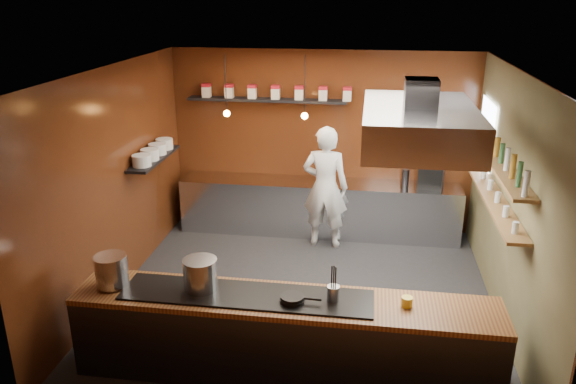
% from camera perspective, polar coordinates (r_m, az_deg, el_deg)
% --- Properties ---
extents(floor, '(5.00, 5.00, 0.00)m').
position_cam_1_polar(floor, '(7.66, 1.52, -10.65)').
color(floor, '#232326').
rests_on(floor, ground).
extents(back_wall, '(5.00, 0.00, 5.00)m').
position_cam_1_polar(back_wall, '(9.39, 3.45, 5.12)').
color(back_wall, '#3B180A').
rests_on(back_wall, ground).
extents(left_wall, '(0.00, 5.00, 5.00)m').
position_cam_1_polar(left_wall, '(7.70, -17.19, 0.89)').
color(left_wall, '#3B180A').
rests_on(left_wall, ground).
extents(right_wall, '(0.00, 5.00, 5.00)m').
position_cam_1_polar(right_wall, '(7.19, 21.84, -1.02)').
color(right_wall, brown).
rests_on(right_wall, ground).
extents(ceiling, '(5.00, 5.00, 0.00)m').
position_cam_1_polar(ceiling, '(6.65, 1.76, 12.20)').
color(ceiling, silver).
rests_on(ceiling, back_wall).
extents(window_pane, '(0.00, 1.00, 1.00)m').
position_cam_1_polar(window_pane, '(8.65, 19.47, 5.46)').
color(window_pane, white).
rests_on(window_pane, right_wall).
extents(prep_counter, '(4.60, 0.65, 0.90)m').
position_cam_1_polar(prep_counter, '(9.40, 3.14, -1.58)').
color(prep_counter, silver).
rests_on(prep_counter, floor).
extents(pass_counter, '(4.40, 0.72, 0.94)m').
position_cam_1_polar(pass_counter, '(6.07, -0.37, -14.47)').
color(pass_counter, '#38383D').
rests_on(pass_counter, floor).
extents(tin_shelf, '(2.60, 0.26, 0.04)m').
position_cam_1_polar(tin_shelf, '(9.22, -2.19, 9.33)').
color(tin_shelf, black).
rests_on(tin_shelf, back_wall).
extents(plate_shelf, '(0.30, 1.40, 0.04)m').
position_cam_1_polar(plate_shelf, '(8.49, -13.44, 3.35)').
color(plate_shelf, black).
rests_on(plate_shelf, left_wall).
extents(bottle_shelf_upper, '(0.26, 2.80, 0.04)m').
position_cam_1_polar(bottle_shelf_upper, '(7.30, 20.54, 2.95)').
color(bottle_shelf_upper, olive).
rests_on(bottle_shelf_upper, right_wall).
extents(bottle_shelf_lower, '(0.26, 2.80, 0.04)m').
position_cam_1_polar(bottle_shelf_lower, '(7.44, 20.11, -0.51)').
color(bottle_shelf_lower, olive).
rests_on(bottle_shelf_lower, right_wall).
extents(extractor_hood, '(1.20, 2.00, 0.72)m').
position_cam_1_polar(extractor_hood, '(6.33, 13.13, 6.73)').
color(extractor_hood, '#38383D').
rests_on(extractor_hood, ceiling).
extents(pendant_left, '(0.10, 0.10, 0.95)m').
position_cam_1_polar(pendant_left, '(8.70, -6.26, 8.26)').
color(pendant_left, black).
rests_on(pendant_left, ceiling).
extents(pendant_right, '(0.10, 0.10, 0.95)m').
position_cam_1_polar(pendant_right, '(8.48, 1.70, 8.07)').
color(pendant_right, black).
rests_on(pendant_right, ceiling).
extents(storage_tins, '(2.43, 0.13, 0.22)m').
position_cam_1_polar(storage_tins, '(9.17, -1.26, 10.12)').
color(storage_tins, beige).
rests_on(storage_tins, tin_shelf).
extents(plate_stacks, '(0.26, 1.16, 0.16)m').
position_cam_1_polar(plate_stacks, '(8.46, -13.49, 4.00)').
color(plate_stacks, silver).
rests_on(plate_stacks, plate_shelf).
extents(bottles, '(0.06, 2.66, 0.24)m').
position_cam_1_polar(bottles, '(7.26, 20.67, 4.00)').
color(bottles, silver).
rests_on(bottles, bottle_shelf_upper).
extents(wine_glasses, '(0.07, 2.37, 0.13)m').
position_cam_1_polar(wine_glasses, '(7.41, 20.19, 0.10)').
color(wine_glasses, silver).
rests_on(wine_glasses, bottle_shelf_lower).
extents(stockpot_large, '(0.36, 0.36, 0.33)m').
position_cam_1_polar(stockpot_large, '(6.25, -17.50, -7.58)').
color(stockpot_large, silver).
rests_on(stockpot_large, pass_counter).
extents(stockpot_small, '(0.46, 0.46, 0.33)m').
position_cam_1_polar(stockpot_small, '(5.95, -8.90, -8.25)').
color(stockpot_small, '#B0B3B8').
rests_on(stockpot_small, pass_counter).
extents(utensil_crock, '(0.16, 0.16, 0.16)m').
position_cam_1_polar(utensil_crock, '(5.73, 4.61, -10.23)').
color(utensil_crock, silver).
rests_on(utensil_crock, pass_counter).
extents(frying_pan, '(0.43, 0.26, 0.06)m').
position_cam_1_polar(frying_pan, '(5.72, 0.48, -10.79)').
color(frying_pan, black).
rests_on(frying_pan, pass_counter).
extents(butter_jar, '(0.13, 0.13, 0.10)m').
position_cam_1_polar(butter_jar, '(5.80, 11.98, -10.85)').
color(butter_jar, yellow).
rests_on(butter_jar, pass_counter).
extents(espresso_machine, '(0.45, 0.43, 0.38)m').
position_cam_1_polar(espresso_machine, '(9.24, 14.35, 1.61)').
color(espresso_machine, black).
rests_on(espresso_machine, prep_counter).
extents(chef, '(0.75, 0.53, 1.96)m').
position_cam_1_polar(chef, '(8.78, 3.80, 0.49)').
color(chef, white).
rests_on(chef, floor).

